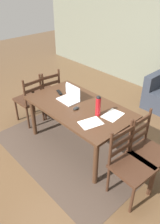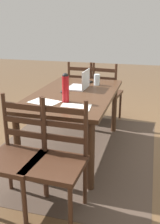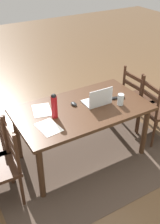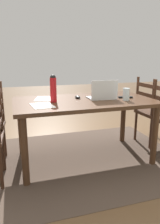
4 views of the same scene
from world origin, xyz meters
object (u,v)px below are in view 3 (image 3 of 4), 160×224
chair_left_far (156,110)px  dining_table (82,114)px  chair_left_near (139,99)px  chair_right_far (0,167)px  laptop (98,100)px  computer_mouse (74,104)px  drinking_glass (121,99)px  water_bottle (54,105)px  tv_remote (118,98)px

chair_left_far → dining_table: bearing=-9.2°
dining_table → chair_left_near: (-1.09, -0.18, -0.19)m
chair_right_far → chair_left_far: bearing=-179.8°
dining_table → chair_left_far: bearing=170.8°
chair_left_near → chair_right_far: bearing=9.4°
laptop → computer_mouse: laptop is taller
chair_left_near → chair_right_far: 2.21m
chair_left_far → laptop: laptop is taller
computer_mouse → drinking_glass: bearing=148.4°
water_bottle → computer_mouse: 0.36m
laptop → tv_remote: size_ratio=1.91×
chair_right_far → laptop: 1.36m
chair_right_far → water_bottle: (-0.73, -0.17, 0.43)m
chair_left_far → tv_remote: chair_left_far is taller
dining_table → chair_left_far: (-1.09, 0.18, -0.19)m
dining_table → drinking_glass: size_ratio=11.44×
chair_left_near → laptop: size_ratio=2.92×
laptop → water_bottle: 0.59m
chair_right_far → laptop: (-1.31, -0.16, 0.34)m
chair_left_near → tv_remote: size_ratio=5.59×
chair_right_far → water_bottle: size_ratio=3.17×
water_bottle → laptop: bearing=179.6°
chair_left_far → chair_left_near: same height
computer_mouse → tv_remote: (-0.56, 0.14, -0.01)m
chair_left_near → water_bottle: bearing=7.7°
chair_right_far → tv_remote: bearing=-174.8°
chair_left_far → chair_right_far: bearing=0.2°
laptop → drinking_glass: laptop is taller
tv_remote → drinking_glass: bearing=-6.4°
laptop → computer_mouse: (0.27, -0.12, -0.04)m
chair_left_far → computer_mouse: 1.21m
dining_table → drinking_glass: (-0.45, 0.17, 0.16)m
water_bottle → computer_mouse: bearing=-159.1°
drinking_glass → tv_remote: (-0.06, -0.13, -0.06)m
dining_table → water_bottle: 0.44m
chair_right_far → water_bottle: bearing=-167.2°
chair_right_far → dining_table: bearing=-170.5°
chair_left_far → laptop: 0.95m
chair_left_far → tv_remote: 0.66m
water_bottle → drinking_glass: size_ratio=2.13×
chair_left_near → tv_remote: 0.69m
dining_table → tv_remote: 0.52m
chair_left_near → drinking_glass: (0.65, 0.35, 0.35)m
chair_right_far → drinking_glass: bearing=-179.5°
dining_table → tv_remote: (-0.51, 0.04, 0.10)m
chair_left_near → computer_mouse: 1.18m
tv_remote → water_bottle: bearing=-71.7°
laptop → drinking_glass: bearing=146.8°
computer_mouse → tv_remote: size_ratio=0.59×
water_bottle → dining_table: bearing=-177.2°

